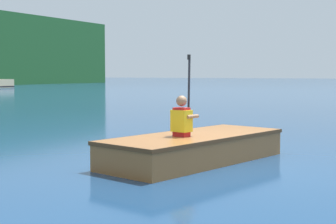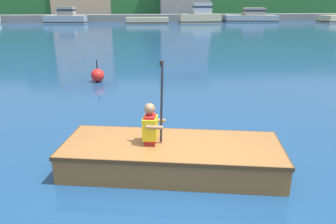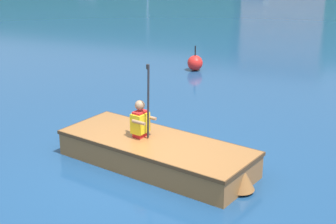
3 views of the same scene
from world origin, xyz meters
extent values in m
plane|color=navy|center=(0.00, 0.00, 0.00)|extent=(300.00, 300.00, 0.00)
cube|color=#935B2D|center=(0.03, 0.49, 0.23)|extent=(3.54, 1.93, 0.45)
cube|color=#513219|center=(0.03, 0.49, 0.42)|extent=(3.59, 1.97, 0.06)
cube|color=#513219|center=(0.03, 0.49, 0.41)|extent=(3.03, 1.61, 0.02)
cone|color=#935B2D|center=(1.61, 0.15, 0.25)|extent=(0.52, 0.52, 0.41)
cube|color=#935B2D|center=(-0.21, 0.54, 0.40)|extent=(0.41, 1.20, 0.03)
cube|color=red|center=(-0.29, 0.56, 0.68)|extent=(0.21, 0.27, 0.46)
cube|color=yellow|center=(-0.29, 0.56, 0.70)|extent=(0.27, 0.33, 0.34)
sphere|color=#997051|center=(-0.29, 0.56, 1.01)|extent=(0.17, 0.17, 0.17)
cylinder|color=#997051|center=(-0.24, 0.40, 0.77)|extent=(0.27, 0.11, 0.06)
cylinder|color=#997051|center=(-0.17, 0.69, 0.77)|extent=(0.27, 0.11, 0.06)
cylinder|color=#232328|center=(-0.12, 0.52, 1.11)|extent=(0.07, 0.05, 1.27)
cylinder|color=black|center=(-0.12, 0.52, 1.70)|extent=(0.05, 0.05, 0.08)
camera|label=1|loc=(-7.42, -3.22, 1.44)|focal=55.00mm
camera|label=2|loc=(-0.57, -4.13, 2.55)|focal=35.00mm
camera|label=3|loc=(3.41, -6.73, 3.74)|focal=55.00mm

